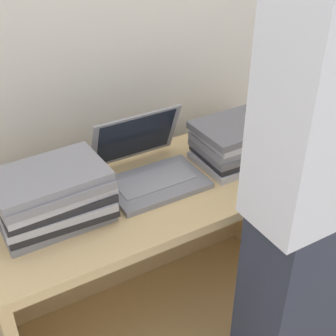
{
  "coord_description": "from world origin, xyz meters",
  "views": [
    {
      "loc": [
        -0.64,
        -0.91,
        1.65
      ],
      "look_at": [
        0.0,
        0.19,
        0.82
      ],
      "focal_mm": 50.0,
      "sensor_mm": 36.0,
      "label": 1
    }
  ],
  "objects_px": {
    "laptop_open": "(149,168)",
    "laptop_stack_left": "(53,196)",
    "laptop_stack_right": "(242,140)",
    "person": "(318,194)"
  },
  "relations": [
    {
      "from": "laptop_open",
      "to": "laptop_stack_left",
      "type": "distance_m",
      "value": 0.37
    },
    {
      "from": "laptop_stack_left",
      "to": "laptop_stack_right",
      "type": "height_order",
      "value": "laptop_stack_left"
    },
    {
      "from": "laptop_open",
      "to": "laptop_stack_right",
      "type": "bearing_deg",
      "value": -7.47
    },
    {
      "from": "laptop_stack_left",
      "to": "person",
      "type": "height_order",
      "value": "person"
    },
    {
      "from": "laptop_open",
      "to": "person",
      "type": "xyz_separation_m",
      "value": [
        0.22,
        -0.55,
        0.15
      ]
    },
    {
      "from": "laptop_open",
      "to": "person",
      "type": "bearing_deg",
      "value": -67.93
    },
    {
      "from": "laptop_stack_left",
      "to": "person",
      "type": "distance_m",
      "value": 0.78
    },
    {
      "from": "laptop_open",
      "to": "person",
      "type": "height_order",
      "value": "person"
    },
    {
      "from": "laptop_open",
      "to": "laptop_stack_right",
      "type": "relative_size",
      "value": 0.95
    },
    {
      "from": "person",
      "to": "laptop_open",
      "type": "bearing_deg",
      "value": 112.07
    }
  ]
}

